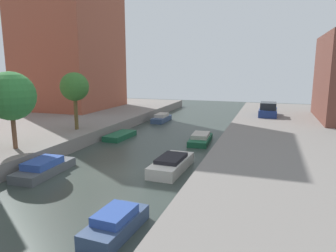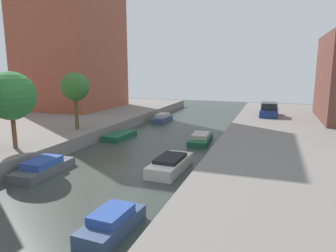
{
  "view_description": "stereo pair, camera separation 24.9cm",
  "coord_description": "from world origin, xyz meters",
  "px_view_note": "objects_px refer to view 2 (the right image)",
  "views": [
    {
      "loc": [
        8.38,
        -15.11,
        6.05
      ],
      "look_at": [
        0.81,
        7.48,
        1.54
      ],
      "focal_mm": 32.71,
      "sensor_mm": 36.0,
      "label": 1
    },
    {
      "loc": [
        8.62,
        -15.02,
        6.05
      ],
      "look_at": [
        0.81,
        7.48,
        1.54
      ],
      "focal_mm": 32.71,
      "sensor_mm": 36.0,
      "label": 2
    }
  ],
  "objects_px": {
    "moored_boat_right_2": "(112,223)",
    "street_tree_3": "(75,87)",
    "street_tree_2": "(11,96)",
    "parked_car": "(269,110)",
    "moored_boat_left_2": "(43,168)",
    "moored_boat_right_4": "(201,139)",
    "apartment_tower_far": "(70,20)",
    "moored_boat_left_4": "(162,118)",
    "moored_boat_left_3": "(120,136)",
    "moored_boat_right_3": "(170,164)"
  },
  "relations": [
    {
      "from": "street_tree_2",
      "to": "moored_boat_right_4",
      "type": "relative_size",
      "value": 1.21
    },
    {
      "from": "moored_boat_left_2",
      "to": "moored_boat_left_4",
      "type": "bearing_deg",
      "value": 88.66
    },
    {
      "from": "street_tree_3",
      "to": "moored_boat_left_4",
      "type": "bearing_deg",
      "value": 72.57
    },
    {
      "from": "moored_boat_left_4",
      "to": "parked_car",
      "type": "bearing_deg",
      "value": 7.93
    },
    {
      "from": "street_tree_2",
      "to": "moored_boat_right_2",
      "type": "height_order",
      "value": "street_tree_2"
    },
    {
      "from": "street_tree_3",
      "to": "street_tree_2",
      "type": "bearing_deg",
      "value": -90.0
    },
    {
      "from": "moored_boat_left_4",
      "to": "moored_boat_right_2",
      "type": "distance_m",
      "value": 24.3
    },
    {
      "from": "moored_boat_right_3",
      "to": "moored_boat_right_4",
      "type": "xyz_separation_m",
      "value": [
        0.12,
        7.43,
        -0.07
      ]
    },
    {
      "from": "moored_boat_left_4",
      "to": "apartment_tower_far",
      "type": "bearing_deg",
      "value": 174.76
    },
    {
      "from": "apartment_tower_far",
      "to": "moored_boat_right_2",
      "type": "distance_m",
      "value": 33.26
    },
    {
      "from": "moored_boat_left_3",
      "to": "apartment_tower_far",
      "type": "bearing_deg",
      "value": 139.28
    },
    {
      "from": "moored_boat_left_2",
      "to": "moored_boat_right_3",
      "type": "relative_size",
      "value": 0.96
    },
    {
      "from": "apartment_tower_far",
      "to": "parked_car",
      "type": "relative_size",
      "value": 5.31
    },
    {
      "from": "parked_car",
      "to": "moored_boat_right_4",
      "type": "distance_m",
      "value": 11.42
    },
    {
      "from": "apartment_tower_far",
      "to": "moored_boat_left_2",
      "type": "relative_size",
      "value": 5.37
    },
    {
      "from": "parked_car",
      "to": "moored_boat_left_4",
      "type": "relative_size",
      "value": 1.09
    },
    {
      "from": "apartment_tower_far",
      "to": "moored_boat_left_3",
      "type": "height_order",
      "value": "apartment_tower_far"
    },
    {
      "from": "parked_car",
      "to": "moored_boat_left_2",
      "type": "bearing_deg",
      "value": -120.37
    },
    {
      "from": "street_tree_3",
      "to": "parked_car",
      "type": "xyz_separation_m",
      "value": [
        15.13,
        12.86,
        -2.91
      ]
    },
    {
      "from": "street_tree_2",
      "to": "moored_boat_left_4",
      "type": "relative_size",
      "value": 1.29
    },
    {
      "from": "moored_boat_left_4",
      "to": "moored_boat_left_3",
      "type": "bearing_deg",
      "value": -93.41
    },
    {
      "from": "moored_boat_left_2",
      "to": "moored_boat_right_2",
      "type": "relative_size",
      "value": 1.3
    },
    {
      "from": "apartment_tower_far",
      "to": "moored_boat_right_3",
      "type": "distance_m",
      "value": 28.06
    },
    {
      "from": "moored_boat_left_3",
      "to": "parked_car",
      "type": "bearing_deg",
      "value": 41.79
    },
    {
      "from": "moored_boat_right_2",
      "to": "street_tree_2",
      "type": "bearing_deg",
      "value": 151.12
    },
    {
      "from": "moored_boat_left_3",
      "to": "moored_boat_right_4",
      "type": "bearing_deg",
      "value": 5.93
    },
    {
      "from": "street_tree_2",
      "to": "parked_car",
      "type": "bearing_deg",
      "value": 52.11
    },
    {
      "from": "apartment_tower_far",
      "to": "moored_boat_right_4",
      "type": "bearing_deg",
      "value": -26.84
    },
    {
      "from": "apartment_tower_far",
      "to": "moored_boat_left_2",
      "type": "distance_m",
      "value": 26.2
    },
    {
      "from": "parked_car",
      "to": "apartment_tower_far",
      "type": "bearing_deg",
      "value": -178.92
    },
    {
      "from": "street_tree_3",
      "to": "moored_boat_left_3",
      "type": "relative_size",
      "value": 1.32
    },
    {
      "from": "moored_boat_right_3",
      "to": "apartment_tower_far",
      "type": "bearing_deg",
      "value": 137.99
    },
    {
      "from": "parked_car",
      "to": "moored_boat_right_2",
      "type": "relative_size",
      "value": 1.32
    },
    {
      "from": "parked_car",
      "to": "moored_boat_right_4",
      "type": "height_order",
      "value": "parked_car"
    },
    {
      "from": "apartment_tower_far",
      "to": "moored_boat_right_3",
      "type": "relative_size",
      "value": 5.17
    },
    {
      "from": "moored_boat_left_2",
      "to": "moored_boat_right_4",
      "type": "relative_size",
      "value": 1.01
    },
    {
      "from": "street_tree_3",
      "to": "moored_boat_right_4",
      "type": "height_order",
      "value": "street_tree_3"
    },
    {
      "from": "parked_car",
      "to": "moored_boat_right_3",
      "type": "height_order",
      "value": "parked_car"
    },
    {
      "from": "moored_boat_left_3",
      "to": "moored_boat_right_2",
      "type": "bearing_deg",
      "value": -63.26
    },
    {
      "from": "parked_car",
      "to": "moored_boat_right_3",
      "type": "relative_size",
      "value": 0.97
    },
    {
      "from": "moored_boat_left_2",
      "to": "moored_boat_right_2",
      "type": "height_order",
      "value": "moored_boat_right_2"
    },
    {
      "from": "apartment_tower_far",
      "to": "moored_boat_right_2",
      "type": "relative_size",
      "value": 6.98
    },
    {
      "from": "street_tree_2",
      "to": "parked_car",
      "type": "xyz_separation_m",
      "value": [
        15.13,
        19.43,
        -2.73
      ]
    },
    {
      "from": "street_tree_3",
      "to": "moored_boat_right_4",
      "type": "bearing_deg",
      "value": 15.25
    },
    {
      "from": "moored_boat_right_2",
      "to": "moored_boat_left_3",
      "type": "bearing_deg",
      "value": 116.74
    },
    {
      "from": "moored_boat_right_2",
      "to": "street_tree_3",
      "type": "bearing_deg",
      "value": 129.75
    },
    {
      "from": "apartment_tower_far",
      "to": "moored_boat_left_4",
      "type": "distance_m",
      "value": 17.18
    },
    {
      "from": "moored_boat_right_4",
      "to": "street_tree_3",
      "type": "bearing_deg",
      "value": -164.75
    },
    {
      "from": "apartment_tower_far",
      "to": "street_tree_2",
      "type": "bearing_deg",
      "value": -64.36
    },
    {
      "from": "parked_car",
      "to": "moored_boat_right_2",
      "type": "height_order",
      "value": "parked_car"
    }
  ]
}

